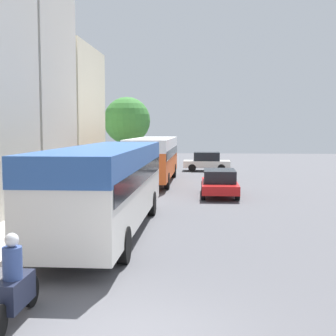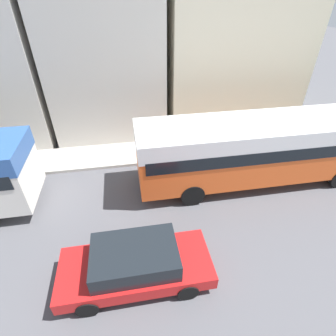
{
  "view_description": "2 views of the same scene",
  "coord_description": "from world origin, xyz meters",
  "views": [
    {
      "loc": [
        1.27,
        -7.73,
        3.64
      ],
      "look_at": [
        -0.72,
        19.08,
        1.34
      ],
      "focal_mm": 50.0,
      "sensor_mm": 36.0,
      "label": 1
    },
    {
      "loc": [
        6.99,
        17.5,
        7.69
      ],
      "look_at": [
        -1.58,
        18.97,
        1.43
      ],
      "focal_mm": 28.0,
      "sensor_mm": 36.0,
      "label": 2
    }
  ],
  "objects": [
    {
      "name": "building_far_terrace",
      "position": [
        -8.78,
        16.69,
        6.38
      ],
      "size": [
        5.17,
        6.03,
        12.77
      ],
      "color": "beige",
      "rests_on": "ground_plane"
    },
    {
      "name": "building_end_row",
      "position": [
        -9.3,
        23.96,
        4.57
      ],
      "size": [
        6.2,
        7.77,
        9.14
      ],
      "color": "beige",
      "rests_on": "ground_plane"
    },
    {
      "name": "bus_lead",
      "position": [
        -1.96,
        8.01,
        1.96
      ],
      "size": [
        2.53,
        11.32,
        3.02
      ],
      "color": "silver",
      "rests_on": "ground_plane"
    },
    {
      "name": "bus_following",
      "position": [
        -1.99,
        23.27,
        1.94
      ],
      "size": [
        2.59,
        11.05,
        2.98
      ],
      "color": "#EA5B23",
      "rests_on": "ground_plane"
    },
    {
      "name": "motorcycle_behind_lead",
      "position": [
        -2.21,
        0.5,
        0.68
      ],
      "size": [
        0.38,
        2.24,
        1.73
      ],
      "color": "#1E2338",
      "rests_on": "ground_plane"
    },
    {
      "name": "car_crossing",
      "position": [
        2.18,
        17.33,
        0.75
      ],
      "size": [
        1.95,
        4.59,
        1.42
      ],
      "rotation": [
        0.0,
        0.0,
        3.14
      ],
      "color": "red",
      "rests_on": "ground_plane"
    },
    {
      "name": "car_far_curb",
      "position": [
        1.62,
        32.13,
        0.82
      ],
      "size": [
        3.93,
        1.95,
        1.6
      ],
      "rotation": [
        0.0,
        0.0,
        -1.57
      ],
      "color": "silver",
      "rests_on": "ground_plane"
    },
    {
      "name": "pedestrian_near_curb",
      "position": [
        -5.69,
        11.26,
        1.09
      ],
      "size": [
        0.35,
        0.35,
        1.82
      ],
      "color": "#232838",
      "rests_on": "sidewalk"
    },
    {
      "name": "street_tree",
      "position": [
        -5.21,
        32.08,
        4.28
      ],
      "size": [
        4.0,
        4.0,
        6.14
      ],
      "color": "brown",
      "rests_on": "sidewalk"
    }
  ]
}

